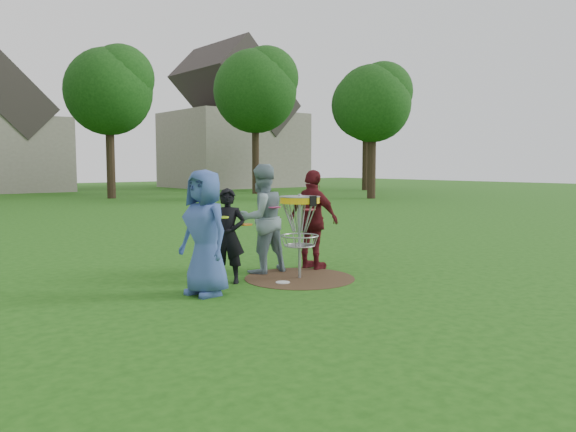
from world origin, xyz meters
TOP-DOWN VIEW (x-y plane):
  - ground at (0.00, 0.00)m, footprint 100.00×100.00m
  - dirt_patch at (0.00, 0.00)m, footprint 1.80×1.80m
  - player_blue at (-1.79, -0.03)m, footprint 0.69×0.95m
  - player_black at (-1.09, 0.44)m, footprint 0.63×0.64m
  - player_grey at (-0.18, 0.79)m, footprint 0.92×0.73m
  - player_maroon at (0.73, 0.49)m, footprint 0.61×1.09m
  - disc_on_grass at (-0.45, -0.12)m, footprint 0.22×0.22m
  - disc_golf_basket at (0.00, -0.00)m, footprint 0.66×0.67m
  - held_discs at (-0.49, 0.29)m, footprint 2.23×0.77m
  - tree_row at (0.44, 20.67)m, footprint 51.20×17.42m
  - house_row at (4.78, 33.07)m, footprint 44.50×10.65m

SIDE VIEW (x-z plane):
  - ground at x=0.00m, z-range 0.00..0.00m
  - dirt_patch at x=0.00m, z-range 0.00..0.01m
  - disc_on_grass at x=-0.45m, z-range 0.00..0.02m
  - player_black at x=-1.09m, z-range 0.00..1.49m
  - player_maroon at x=0.73m, z-range 0.00..1.76m
  - player_blue at x=-1.79m, z-range 0.00..1.78m
  - player_grey at x=-0.18m, z-range 0.00..1.86m
  - disc_golf_basket at x=0.00m, z-range 0.33..1.71m
  - held_discs at x=-0.49m, z-range 0.93..1.18m
  - house_row at x=4.78m, z-range -1.67..9.95m
  - tree_row at x=0.44m, z-range 1.26..11.16m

